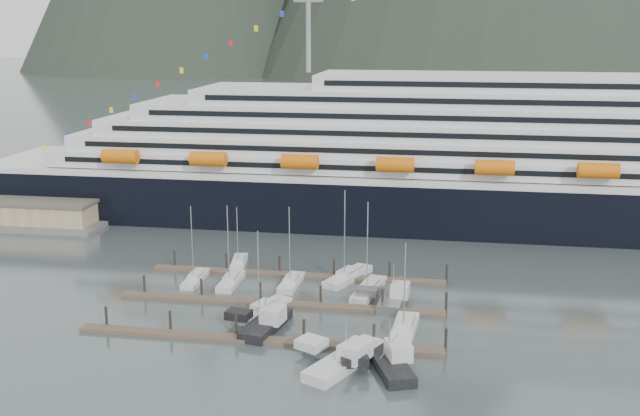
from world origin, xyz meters
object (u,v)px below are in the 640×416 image
at_px(sailboat_f, 291,283).
at_px(sailboat_h, 404,330).
at_px(sailboat_g, 348,277).
at_px(trawler_d, 388,361).
at_px(cruise_ship, 505,167).
at_px(trawler_b, 265,323).
at_px(sailboat_e, 239,263).
at_px(trawler_e, 392,298).
at_px(warehouse, 7,209).
at_px(sailboat_a, 231,282).
at_px(sailboat_d, 369,290).
at_px(sailboat_c, 264,311).
at_px(trawler_c, 345,358).
at_px(sailboat_b, 195,279).

distance_m(sailboat_f, sailboat_h, 24.24).
xyz_separation_m(sailboat_g, trawler_d, (8.83, -30.84, 0.43)).
height_order(cruise_ship, trawler_b, cruise_ship).
relative_size(sailboat_f, trawler_d, 1.13).
height_order(sailboat_e, trawler_b, sailboat_e).
bearing_deg(trawler_e, sailboat_g, 44.27).
bearing_deg(warehouse, sailboat_a, -28.57).
distance_m(sailboat_a, sailboat_h, 31.57).
xyz_separation_m(sailboat_a, sailboat_f, (9.48, 1.04, -0.00)).
relative_size(sailboat_a, sailboat_d, 0.90).
distance_m(cruise_ship, sailboat_e, 58.74).
bearing_deg(trawler_d, trawler_b, 41.42).
height_order(sailboat_c, sailboat_e, sailboat_c).
xyz_separation_m(trawler_c, trawler_e, (4.11, 21.57, -0.03)).
height_order(warehouse, trawler_c, trawler_c).
xyz_separation_m(sailboat_h, trawler_e, (-2.38, 10.62, 0.42)).
relative_size(sailboat_b, trawler_c, 0.96).
distance_m(cruise_ship, sailboat_b, 67.85).
xyz_separation_m(cruise_ship, sailboat_c, (-36.41, -55.45, -11.61)).
height_order(sailboat_a, sailboat_f, sailboat_a).
bearing_deg(sailboat_a, sailboat_e, 7.09).
relative_size(sailboat_h, trawler_c, 0.98).
xyz_separation_m(trawler_d, trawler_e, (-1.06, 21.53, -0.02)).
height_order(sailboat_g, sailboat_h, sailboat_g).
bearing_deg(sailboat_g, trawler_d, -141.72).
xyz_separation_m(sailboat_b, sailboat_g, (23.77, 4.97, 0.04)).
bearing_deg(trawler_d, sailboat_g, -4.86).
xyz_separation_m(sailboat_b, sailboat_d, (27.70, -0.50, 0.02)).
height_order(sailboat_a, sailboat_b, sailboat_a).
relative_size(cruise_ship, sailboat_g, 13.69).
height_order(sailboat_c, trawler_b, sailboat_c).
xyz_separation_m(cruise_ship, sailboat_e, (-45.75, -34.95, -11.65)).
bearing_deg(trawler_c, trawler_d, -63.31).
bearing_deg(sailboat_b, sailboat_c, -130.94).
height_order(sailboat_g, trawler_c, sailboat_g).
xyz_separation_m(trawler_b, trawler_e, (16.07, 12.51, -0.03)).
relative_size(sailboat_f, sailboat_h, 1.01).
distance_m(cruise_ship, trawler_c, 74.39).
bearing_deg(trawler_e, sailboat_b, 86.61).
bearing_deg(sailboat_c, sailboat_b, 72.50).
bearing_deg(trawler_b, trawler_d, -107.32).
height_order(sailboat_g, trawler_d, sailboat_g).
xyz_separation_m(sailboat_f, trawler_c, (12.01, -26.61, 0.46)).
xyz_separation_m(sailboat_h, trawler_c, (-6.50, -10.95, 0.44)).
bearing_deg(cruise_ship, sailboat_a, -135.08).
distance_m(sailboat_g, trawler_e, 12.13).
height_order(cruise_ship, trawler_d, cruise_ship).
distance_m(sailboat_c, sailboat_f, 12.27).
distance_m(sailboat_d, sailboat_g, 6.73).
bearing_deg(cruise_ship, sailboat_f, -128.93).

